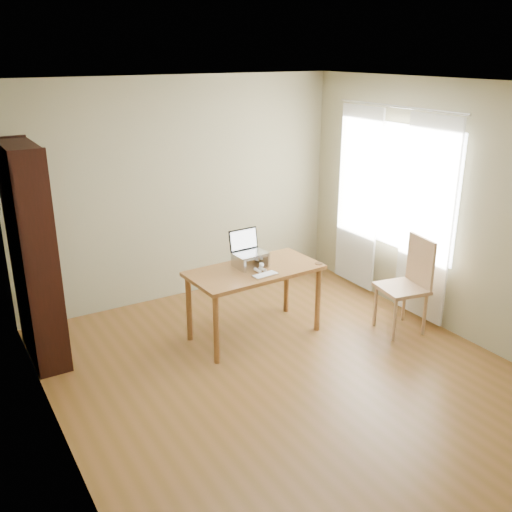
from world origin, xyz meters
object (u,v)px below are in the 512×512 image
Objects in this scene: bookshelf at (34,255)px; cat at (249,259)px; keyboard at (265,275)px; chair at (408,281)px; laptop at (248,247)px; desk at (255,278)px.

cat is at bearing -16.45° from bookshelf.
chair is at bearing -23.97° from keyboard.
laptop is 0.12m from cat.
keyboard is at bearing 171.80° from chair.
laptop is (0.00, 0.14, 0.29)m from desk.
bookshelf reaches higher than keyboard.
bookshelf is 2.09m from cat.
chair is (1.46, -0.82, -0.26)m from cat.
bookshelf reaches higher than laptop.
cat is (0.00, 0.11, 0.17)m from desk.
laptop reaches higher than cat.
keyboard is (1.98, -0.92, -0.29)m from bookshelf.
keyboard is at bearing -94.11° from laptop.
desk is 1.63m from chair.
bookshelf is 4.27× the size of cat.
cat is (0.01, 0.33, 0.06)m from keyboard.
cat is 0.48× the size of chair.
laptop is at bearing 82.86° from keyboard.
cat reaches higher than keyboard.
cat is (1.99, -0.59, -0.23)m from bookshelf.
desk is 4.04× the size of laptop.
cat is (0.00, -0.03, -0.12)m from laptop.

